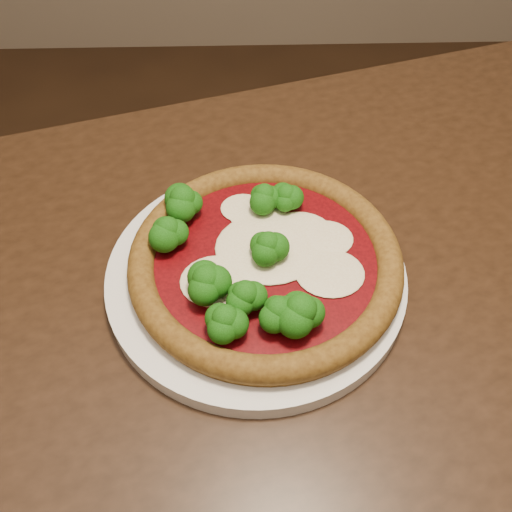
{
  "coord_description": "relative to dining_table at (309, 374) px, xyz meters",
  "views": [
    {
      "loc": [
        0.02,
        -0.16,
        1.23
      ],
      "look_at": [
        0.03,
        0.2,
        0.79
      ],
      "focal_mm": 40.0,
      "sensor_mm": 36.0,
      "label": 1
    }
  ],
  "objects": [
    {
      "name": "plate",
      "position": [
        -0.06,
        0.06,
        0.11
      ],
      "size": [
        0.31,
        0.31,
        0.02
      ],
      "primitive_type": "cylinder",
      "color": "silver",
      "rests_on": "dining_table"
    },
    {
      "name": "pizza",
      "position": [
        -0.05,
        0.06,
        0.13
      ],
      "size": [
        0.28,
        0.28,
        0.06
      ],
      "rotation": [
        0.0,
        0.0,
        0.27
      ],
      "color": "brown",
      "rests_on": "plate"
    },
    {
      "name": "dining_table",
      "position": [
        0.0,
        0.0,
        0.0
      ],
      "size": [
        1.37,
        1.12,
        0.75
      ],
      "rotation": [
        0.0,
        0.0,
        0.29
      ],
      "color": "black",
      "rests_on": "floor"
    }
  ]
}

